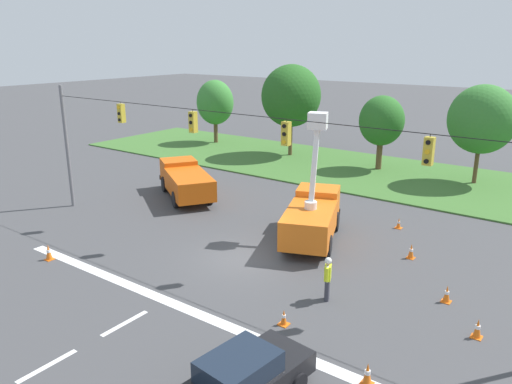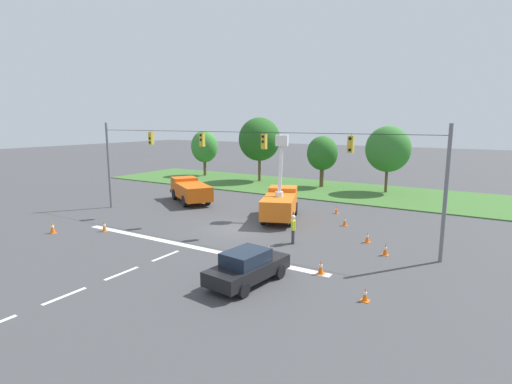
% 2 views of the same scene
% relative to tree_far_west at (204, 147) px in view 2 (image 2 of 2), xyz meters
% --- Properties ---
extents(ground_plane, '(200.00, 200.00, 0.00)m').
position_rel_tree_far_west_xyz_m(ground_plane, '(18.70, -19.99, -3.96)').
color(ground_plane, '#424244').
extents(grass_verge, '(56.00, 12.00, 0.10)m').
position_rel_tree_far_west_xyz_m(grass_verge, '(18.70, -1.99, -3.91)').
color(grass_verge, '#3D6B2D').
rests_on(grass_verge, ground).
extents(lane_markings, '(17.60, 15.25, 0.01)m').
position_rel_tree_far_west_xyz_m(lane_markings, '(18.70, -26.35, -3.96)').
color(lane_markings, silver).
rests_on(lane_markings, ground).
extents(signal_gantry, '(26.20, 0.33, 7.20)m').
position_rel_tree_far_west_xyz_m(signal_gantry, '(18.66, -19.99, 0.62)').
color(signal_gantry, slate).
rests_on(signal_gantry, ground).
extents(tree_far_west, '(3.63, 3.42, 6.10)m').
position_rel_tree_far_west_xyz_m(tree_far_west, '(0.00, 0.00, 0.00)').
color(tree_far_west, brown).
rests_on(tree_far_west, ground).
extents(tree_west, '(4.89, 5.37, 7.79)m').
position_rel_tree_far_west_xyz_m(tree_west, '(8.92, -0.51, 1.21)').
color(tree_west, brown).
rests_on(tree_west, ground).
extents(tree_centre, '(3.38, 3.45, 5.73)m').
position_rel_tree_far_west_xyz_m(tree_centre, '(17.15, -0.74, -0.15)').
color(tree_centre, brown).
rests_on(tree_centre, ground).
extents(tree_east, '(4.51, 4.20, 6.87)m').
position_rel_tree_far_west_xyz_m(tree_east, '(24.16, -0.58, 0.56)').
color(tree_east, brown).
rests_on(tree_east, ground).
extents(utility_truck_bucket_lift, '(4.22, 6.34, 6.29)m').
position_rel_tree_far_west_xyz_m(utility_truck_bucket_lift, '(20.14, -16.19, -2.60)').
color(utility_truck_bucket_lift, orange).
rests_on(utility_truck_bucket_lift, ground).
extents(utility_truck_support_near, '(6.55, 5.41, 2.03)m').
position_rel_tree_far_west_xyz_m(utility_truck_support_near, '(10.02, -14.66, -2.83)').
color(utility_truck_support_near, '#D6560F').
rests_on(utility_truck_support_near, ground).
extents(sedan_black, '(2.29, 4.47, 1.56)m').
position_rel_tree_far_west_xyz_m(sedan_black, '(24.56, -27.66, -3.18)').
color(sedan_black, black).
rests_on(sedan_black, ground).
extents(road_worker, '(0.37, 0.61, 1.77)m').
position_rel_tree_far_west_xyz_m(road_worker, '(23.67, -21.16, -2.96)').
color(road_worker, '#383842').
rests_on(road_worker, ground).
extents(traffic_cone_foreground_left, '(0.36, 0.36, 0.71)m').
position_rel_tree_far_west_xyz_m(traffic_cone_foreground_left, '(26.99, -24.87, -3.61)').
color(traffic_cone_foreground_left, orange).
rests_on(traffic_cone_foreground_left, ground).
extents(traffic_cone_foreground_right, '(0.36, 0.36, 0.70)m').
position_rel_tree_far_west_xyz_m(traffic_cone_foreground_right, '(24.94, -15.45, -3.62)').
color(traffic_cone_foreground_right, orange).
rests_on(traffic_cone_foreground_right, ground).
extents(traffic_cone_mid_left, '(0.36, 0.36, 0.59)m').
position_rel_tree_far_west_xyz_m(traffic_cone_mid_left, '(29.69, -26.71, -3.68)').
color(traffic_cone_mid_left, orange).
rests_on(traffic_cone_mid_left, ground).
extents(traffic_cone_mid_right, '(0.36, 0.36, 0.75)m').
position_rel_tree_far_west_xyz_m(traffic_cone_mid_right, '(11.66, -25.34, -3.59)').
color(traffic_cone_mid_right, orange).
rests_on(traffic_cone_mid_right, ground).
extents(traffic_cone_near_bucket, '(0.36, 0.36, 0.69)m').
position_rel_tree_far_west_xyz_m(traffic_cone_near_bucket, '(28.98, -20.46, -3.62)').
color(traffic_cone_near_bucket, orange).
rests_on(traffic_cone_near_bucket, ground).
extents(traffic_cone_lane_edge_a, '(0.36, 0.36, 0.59)m').
position_rel_tree_far_west_xyz_m(traffic_cone_lane_edge_a, '(23.30, -23.62, -3.69)').
color(traffic_cone_lane_edge_a, orange).
rests_on(traffic_cone_lane_edge_a, ground).
extents(traffic_cone_lane_edge_b, '(0.36, 0.36, 0.81)m').
position_rel_tree_far_west_xyz_m(traffic_cone_lane_edge_b, '(9.12, -27.43, -3.56)').
color(traffic_cone_lane_edge_b, orange).
rests_on(traffic_cone_lane_edge_b, ground).
extents(traffic_cone_far_left, '(0.36, 0.36, 0.69)m').
position_rel_tree_far_west_xyz_m(traffic_cone_far_left, '(27.44, -18.61, -3.63)').
color(traffic_cone_far_left, orange).
rests_on(traffic_cone_far_left, ground).
extents(traffic_cone_far_right, '(0.36, 0.36, 0.58)m').
position_rel_tree_far_west_xyz_m(traffic_cone_far_right, '(23.07, -12.05, -3.69)').
color(traffic_cone_far_right, orange).
rests_on(traffic_cone_far_right, ground).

